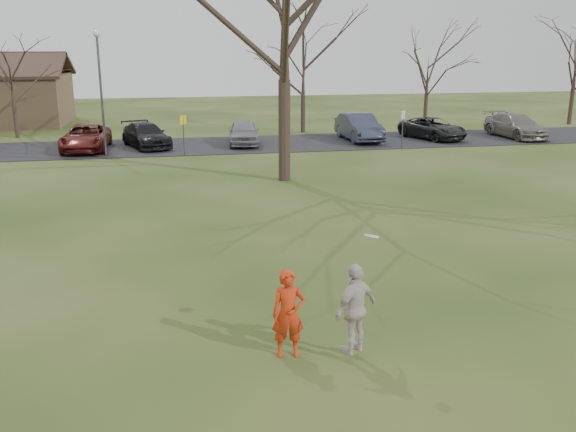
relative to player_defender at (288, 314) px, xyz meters
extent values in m
plane|color=#1E380F|center=(0.82, 0.23, -0.84)|extent=(120.00, 120.00, 0.00)
cube|color=black|center=(0.82, 25.23, -0.82)|extent=(62.00, 6.50, 0.04)
imported|color=red|center=(0.00, 0.00, 0.00)|extent=(0.64, 0.45, 1.68)
imported|color=#5C1915|center=(-6.37, 24.75, -0.11)|extent=(2.45, 5.02, 1.37)
imported|color=black|center=(-3.18, 25.24, -0.14)|extent=(3.22, 4.90, 1.32)
imported|color=gray|center=(2.31, 25.08, -0.09)|extent=(2.14, 4.35, 1.43)
imported|color=#313649|center=(9.29, 25.32, 0.00)|extent=(1.80, 4.87, 1.59)
imported|color=black|center=(13.92, 25.12, -0.16)|extent=(3.48, 5.01, 1.27)
imported|color=slate|center=(19.21, 24.70, -0.08)|extent=(2.36, 5.06, 1.43)
imported|color=beige|center=(1.16, -0.34, 0.15)|extent=(1.07, 0.88, 1.70)
cylinder|color=white|center=(1.42, -0.33, 1.51)|extent=(0.28, 0.27, 0.12)
cylinder|color=#47474C|center=(-5.18, 22.73, 2.16)|extent=(0.12, 0.12, 6.00)
sphere|color=beige|center=(-5.18, 22.73, 5.26)|extent=(0.34, 0.34, 0.34)
cylinder|color=#47474C|center=(-1.18, 22.23, 0.16)|extent=(0.06, 0.06, 2.00)
cube|color=yellow|center=(-1.18, 22.23, 1.01)|extent=(0.35, 0.35, 0.45)
cylinder|color=#47474C|center=(10.82, 22.23, 0.16)|extent=(0.06, 0.06, 2.00)
cube|color=silver|center=(10.82, 22.23, 1.01)|extent=(0.35, 0.35, 0.45)
camera|label=1|loc=(-2.00, -10.19, 4.74)|focal=38.53mm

